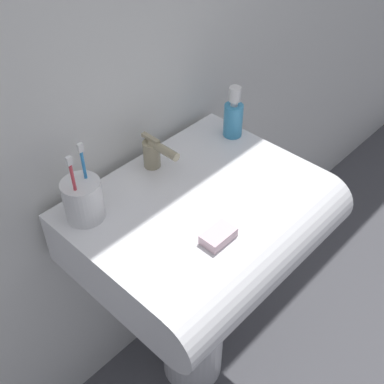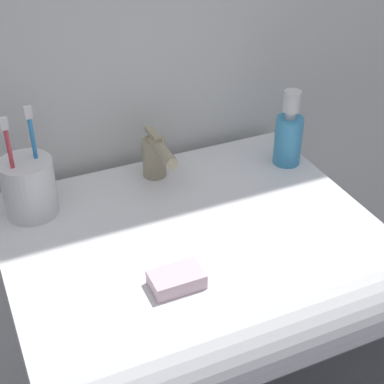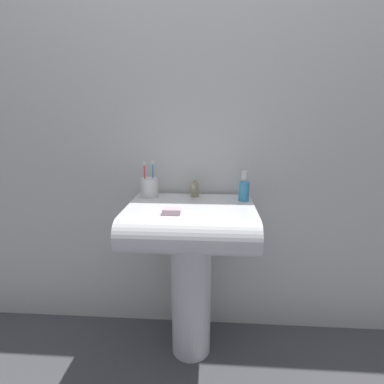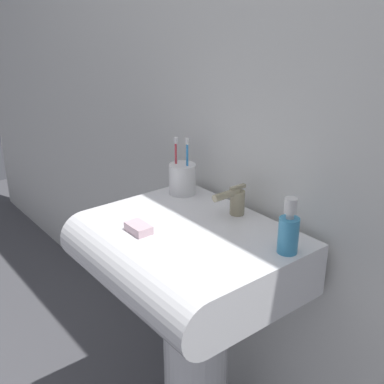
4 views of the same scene
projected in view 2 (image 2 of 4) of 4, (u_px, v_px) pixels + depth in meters
sink_basin at (196, 274)px, 0.99m from camera, size 0.60×0.49×0.15m
faucet at (156, 156)px, 1.07m from camera, size 0.04×0.12×0.09m
toothbrush_cup at (29, 187)px, 0.98m from camera, size 0.09×0.09×0.19m
soap_bottle at (289, 135)px, 1.11m from camera, size 0.05×0.05×0.15m
bar_soap at (176, 280)px, 0.85m from camera, size 0.08×0.05×0.02m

